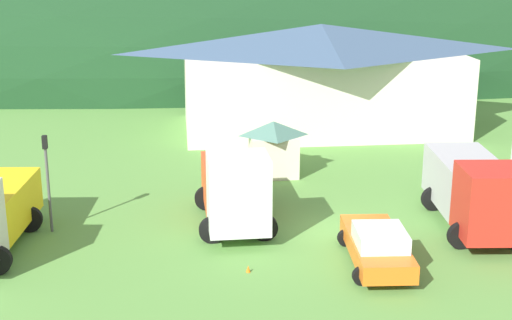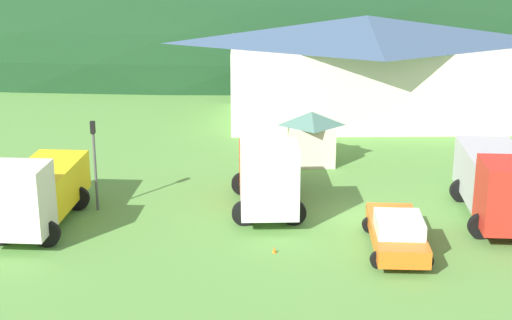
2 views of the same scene
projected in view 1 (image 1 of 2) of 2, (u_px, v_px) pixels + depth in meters
The scene contains 9 objects.
ground_plane at pixel (336, 231), 31.39m from camera, with size 200.00×200.00×0.00m, color #5B9342.
forested_hill_backdrop at pixel (235, 53), 84.52m from camera, with size 150.11×60.00×32.54m, color #193D1E.
depot_building at pixel (320, 76), 48.24m from camera, with size 19.15×10.18×6.92m.
play_shed_cream at pixel (273, 147), 38.82m from camera, with size 2.68×2.45×2.92m.
heavy_rig_white at pixel (234, 188), 31.40m from camera, with size 3.34×6.70×3.68m.
crane_truck_red at pixel (475, 189), 31.20m from camera, with size 3.76×7.69×3.36m.
service_pickup_orange at pixel (377, 245), 27.81m from camera, with size 2.65×5.40×1.66m.
traffic_light_west at pixel (47, 174), 30.66m from camera, with size 0.20×0.32×4.23m.
traffic_cone_near_pickup at pixel (248, 272), 27.44m from camera, with size 0.36×0.36×0.53m, color orange.
Camera 1 is at (-6.51, -28.76, 11.70)m, focal length 51.47 mm.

